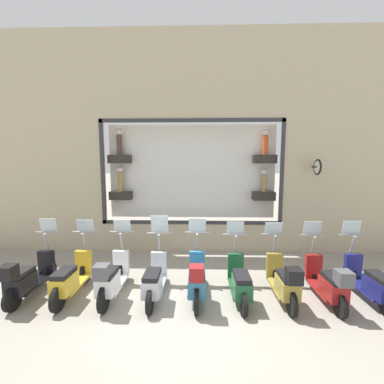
{
  "coord_description": "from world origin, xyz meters",
  "views": [
    {
      "loc": [
        -4.92,
        -0.26,
        3.0
      ],
      "look_at": [
        1.84,
        -0.06,
        2.19
      ],
      "focal_mm": 24.0,
      "sensor_mm": 36.0,
      "label": 1
    }
  ],
  "objects_px": {
    "scooter_white_6": "(112,278)",
    "scooter_yellow_7": "(71,278)",
    "scooter_navy_0": "(370,283)",
    "scooter_teal_4": "(197,279)",
    "scooter_olive_2": "(284,281)",
    "scooter_green_3": "(240,282)",
    "scooter_red_1": "(328,282)",
    "scooter_silver_5": "(155,280)",
    "scooter_black_8": "(28,278)"
  },
  "relations": [
    {
      "from": "scooter_white_6",
      "to": "scooter_yellow_7",
      "type": "xyz_separation_m",
      "value": [
        0.06,
        0.93,
        -0.05
      ]
    },
    {
      "from": "scooter_white_6",
      "to": "scooter_navy_0",
      "type": "bearing_deg",
      "value": -89.44
    },
    {
      "from": "scooter_teal_4",
      "to": "scooter_white_6",
      "type": "distance_m",
      "value": 1.86
    },
    {
      "from": "scooter_white_6",
      "to": "scooter_olive_2",
      "type": "bearing_deg",
      "value": -90.14
    },
    {
      "from": "scooter_olive_2",
      "to": "scooter_green_3",
      "type": "xyz_separation_m",
      "value": [
        0.06,
        0.93,
        -0.05
      ]
    },
    {
      "from": "scooter_teal_4",
      "to": "scooter_yellow_7",
      "type": "distance_m",
      "value": 2.78
    },
    {
      "from": "scooter_olive_2",
      "to": "scooter_teal_4",
      "type": "xyz_separation_m",
      "value": [
        0.01,
        1.86,
        0.02
      ]
    },
    {
      "from": "scooter_red_1",
      "to": "scooter_silver_5",
      "type": "relative_size",
      "value": 0.99
    },
    {
      "from": "scooter_yellow_7",
      "to": "scooter_black_8",
      "type": "distance_m",
      "value": 0.93
    },
    {
      "from": "scooter_teal_4",
      "to": "scooter_navy_0",
      "type": "bearing_deg",
      "value": -89.2
    },
    {
      "from": "scooter_navy_0",
      "to": "scooter_olive_2",
      "type": "xyz_separation_m",
      "value": [
        -0.06,
        1.86,
        0.04
      ]
    },
    {
      "from": "scooter_green_3",
      "to": "scooter_navy_0",
      "type": "bearing_deg",
      "value": -89.92
    },
    {
      "from": "scooter_teal_4",
      "to": "scooter_green_3",
      "type": "bearing_deg",
      "value": -87.03
    },
    {
      "from": "scooter_green_3",
      "to": "scooter_red_1",
      "type": "bearing_deg",
      "value": -92.03
    },
    {
      "from": "scooter_olive_2",
      "to": "scooter_silver_5",
      "type": "relative_size",
      "value": 1.0
    },
    {
      "from": "scooter_red_1",
      "to": "scooter_white_6",
      "type": "distance_m",
      "value": 4.64
    },
    {
      "from": "scooter_silver_5",
      "to": "scooter_teal_4",
      "type": "bearing_deg",
      "value": -93.39
    },
    {
      "from": "scooter_silver_5",
      "to": "scooter_red_1",
      "type": "bearing_deg",
      "value": -91.12
    },
    {
      "from": "scooter_silver_5",
      "to": "scooter_yellow_7",
      "type": "relative_size",
      "value": 1.0
    },
    {
      "from": "scooter_silver_5",
      "to": "scooter_white_6",
      "type": "height_order",
      "value": "scooter_silver_5"
    },
    {
      "from": "scooter_red_1",
      "to": "scooter_teal_4",
      "type": "height_order",
      "value": "scooter_teal_4"
    },
    {
      "from": "scooter_teal_4",
      "to": "scooter_silver_5",
      "type": "relative_size",
      "value": 1.01
    },
    {
      "from": "scooter_red_1",
      "to": "scooter_olive_2",
      "type": "xyz_separation_m",
      "value": [
        0.01,
        0.93,
        0.01
      ]
    },
    {
      "from": "scooter_navy_0",
      "to": "scooter_black_8",
      "type": "xyz_separation_m",
      "value": [
        -0.06,
        7.42,
        0.04
      ]
    },
    {
      "from": "scooter_teal_4",
      "to": "scooter_black_8",
      "type": "relative_size",
      "value": 1.01
    },
    {
      "from": "scooter_navy_0",
      "to": "scooter_red_1",
      "type": "relative_size",
      "value": 1.01
    },
    {
      "from": "scooter_white_6",
      "to": "scooter_black_8",
      "type": "relative_size",
      "value": 1.01
    },
    {
      "from": "scooter_yellow_7",
      "to": "scooter_green_3",
      "type": "bearing_deg",
      "value": -90.09
    },
    {
      "from": "scooter_navy_0",
      "to": "scooter_white_6",
      "type": "bearing_deg",
      "value": 90.56
    },
    {
      "from": "scooter_olive_2",
      "to": "scooter_silver_5",
      "type": "xyz_separation_m",
      "value": [
        0.07,
        2.78,
        -0.04
      ]
    },
    {
      "from": "scooter_silver_5",
      "to": "scooter_black_8",
      "type": "distance_m",
      "value": 2.78
    },
    {
      "from": "scooter_green_3",
      "to": "scooter_teal_4",
      "type": "bearing_deg",
      "value": 92.97
    },
    {
      "from": "scooter_navy_0",
      "to": "scooter_green_3",
      "type": "distance_m",
      "value": 2.78
    },
    {
      "from": "scooter_olive_2",
      "to": "scooter_green_3",
      "type": "relative_size",
      "value": 1.0
    },
    {
      "from": "scooter_red_1",
      "to": "scooter_olive_2",
      "type": "bearing_deg",
      "value": 89.58
    },
    {
      "from": "scooter_red_1",
      "to": "scooter_white_6",
      "type": "relative_size",
      "value": 0.99
    },
    {
      "from": "scooter_red_1",
      "to": "scooter_silver_5",
      "type": "xyz_separation_m",
      "value": [
        0.07,
        3.71,
        -0.02
      ]
    },
    {
      "from": "scooter_navy_0",
      "to": "scooter_olive_2",
      "type": "bearing_deg",
      "value": 91.94
    },
    {
      "from": "scooter_navy_0",
      "to": "scooter_black_8",
      "type": "distance_m",
      "value": 7.42
    },
    {
      "from": "scooter_teal_4",
      "to": "scooter_black_8",
      "type": "distance_m",
      "value": 3.71
    },
    {
      "from": "scooter_green_3",
      "to": "scooter_silver_5",
      "type": "relative_size",
      "value": 1.0
    },
    {
      "from": "scooter_red_1",
      "to": "scooter_black_8",
      "type": "relative_size",
      "value": 0.99
    },
    {
      "from": "scooter_green_3",
      "to": "scooter_black_8",
      "type": "height_order",
      "value": "scooter_black_8"
    },
    {
      "from": "scooter_olive_2",
      "to": "scooter_teal_4",
      "type": "relative_size",
      "value": 0.99
    },
    {
      "from": "scooter_red_1",
      "to": "scooter_olive_2",
      "type": "height_order",
      "value": "scooter_red_1"
    },
    {
      "from": "scooter_olive_2",
      "to": "scooter_green_3",
      "type": "height_order",
      "value": "scooter_green_3"
    },
    {
      "from": "scooter_green_3",
      "to": "scooter_silver_5",
      "type": "height_order",
      "value": "scooter_silver_5"
    },
    {
      "from": "scooter_olive_2",
      "to": "scooter_green_3",
      "type": "distance_m",
      "value": 0.93
    },
    {
      "from": "scooter_teal_4",
      "to": "scooter_silver_5",
      "type": "xyz_separation_m",
      "value": [
        0.05,
        0.93,
        -0.05
      ]
    },
    {
      "from": "scooter_white_6",
      "to": "scooter_teal_4",
      "type": "bearing_deg",
      "value": -89.94
    }
  ]
}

